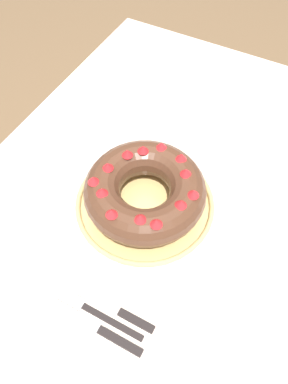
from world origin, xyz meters
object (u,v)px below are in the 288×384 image
(bundt_cake, at_px, (144,192))
(cake_knife, at_px, (120,312))
(fork, at_px, (94,312))
(serving_knife, at_px, (100,330))
(serving_dish, at_px, (144,205))

(bundt_cake, bearing_deg, cake_knife, -162.59)
(fork, distance_m, serving_knife, 0.04)
(cake_knife, bearing_deg, serving_knife, 155.63)
(bundt_cake, relative_size, serving_knife, 1.30)
(fork, bearing_deg, serving_knife, -132.80)
(serving_knife, xyz_separation_m, cake_knife, (0.05, -0.02, 0.00))
(cake_knife, bearing_deg, fork, 112.53)
(fork, relative_size, cake_knife, 1.10)
(bundt_cake, bearing_deg, serving_dish, 66.26)
(bundt_cake, distance_m, fork, 0.28)
(fork, distance_m, cake_knife, 0.05)
(bundt_cake, distance_m, serving_knife, 0.31)
(serving_dish, bearing_deg, serving_knife, -168.47)
(serving_knife, distance_m, cake_knife, 0.05)
(serving_dish, distance_m, serving_knife, 0.30)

